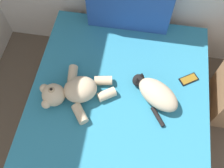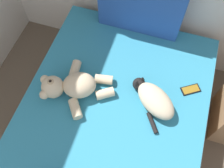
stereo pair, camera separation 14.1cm
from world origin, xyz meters
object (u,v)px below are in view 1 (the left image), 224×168
(cat, at_px, (156,93))
(cell_phone, at_px, (189,79))
(bed, at_px, (115,127))
(teddy_bear, at_px, (73,91))
(patterned_cushion, at_px, (130,1))

(cat, bearing_deg, cell_phone, 38.20)
(bed, bearing_deg, cat, 35.35)
(bed, height_order, teddy_bear, teddy_bear)
(patterned_cushion, xyz_separation_m, teddy_bear, (-0.31, -0.79, -0.19))
(bed, xyz_separation_m, teddy_bear, (-0.34, 0.11, 0.36))
(teddy_bear, bearing_deg, bed, -17.25)
(teddy_bear, height_order, cell_phone, teddy_bear)
(cell_phone, bearing_deg, patterned_cushion, 138.09)
(patterned_cushion, bearing_deg, cat, -66.83)
(patterned_cushion, xyz_separation_m, cell_phone, (0.56, -0.50, -0.27))
(cat, distance_m, cell_phone, 0.33)
(teddy_bear, bearing_deg, cat, 8.10)
(bed, xyz_separation_m, cat, (0.27, 0.19, 0.35))
(bed, height_order, cat, cat)
(patterned_cushion, height_order, cell_phone, patterned_cushion)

